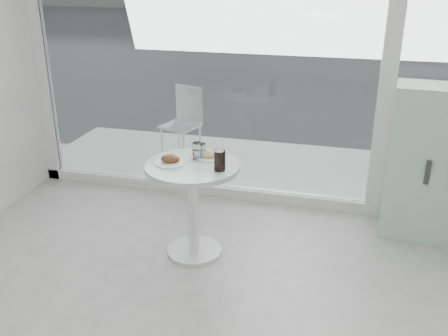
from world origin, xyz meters
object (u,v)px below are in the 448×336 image
(main_table, at_px, (193,191))
(cola_glass, at_px, (220,160))
(patio_chair, at_px, (184,119))
(plate_fritter, at_px, (171,160))
(water_tumbler_b, at_px, (201,152))
(water_tumbler_a, at_px, (197,152))
(car_white, at_px, (279,15))
(mint_cabinet, at_px, (425,163))
(plate_donut, at_px, (209,156))

(main_table, bearing_deg, cola_glass, -14.60)
(patio_chair, bearing_deg, plate_fritter, -55.81)
(water_tumbler_b, bearing_deg, main_table, -101.01)
(main_table, bearing_deg, plate_fritter, -169.95)
(water_tumbler_a, height_order, water_tumbler_b, water_tumbler_a)
(car_white, bearing_deg, water_tumbler_b, -163.66)
(main_table, height_order, mint_cabinet, mint_cabinet)
(mint_cabinet, distance_m, patio_chair, 2.67)
(plate_fritter, bearing_deg, cola_glass, -4.61)
(car_white, distance_m, water_tumbler_a, 12.18)
(car_white, bearing_deg, main_table, -163.86)
(plate_donut, bearing_deg, water_tumbler_a, -162.02)
(main_table, bearing_deg, car_white, 95.77)
(mint_cabinet, xyz_separation_m, car_white, (-2.99, 11.43, 0.09))
(main_table, xyz_separation_m, patio_chair, (-0.71, 1.85, -0.02))
(patio_chair, xyz_separation_m, water_tumbler_a, (0.71, -1.73, 0.30))
(water_tumbler_a, bearing_deg, plate_donut, 17.98)
(water_tumbler_a, relative_size, cola_glass, 0.79)
(patio_chair, bearing_deg, plate_donut, -46.93)
(mint_cabinet, bearing_deg, water_tumbler_a, -154.06)
(main_table, height_order, plate_donut, plate_donut)
(main_table, xyz_separation_m, cola_glass, (0.23, -0.06, 0.30))
(main_table, bearing_deg, patio_chair, 110.88)
(plate_fritter, height_order, cola_glass, cola_glass)
(patio_chair, distance_m, cola_glass, 2.15)
(patio_chair, distance_m, plate_donut, 1.89)
(main_table, distance_m, patio_chair, 1.98)
(plate_donut, height_order, water_tumbler_a, water_tumbler_a)
(main_table, relative_size, water_tumbler_b, 6.62)
(car_white, bearing_deg, plate_fritter, -164.62)
(main_table, relative_size, water_tumbler_a, 5.97)
(main_table, height_order, plate_fritter, plate_fritter)
(plate_fritter, relative_size, cola_glass, 1.43)
(car_white, height_order, cola_glass, car_white)
(main_table, height_order, car_white, car_white)
(mint_cabinet, xyz_separation_m, plate_donut, (-1.66, -0.65, 0.14))
(plate_fritter, bearing_deg, main_table, 10.05)
(water_tumbler_a, xyz_separation_m, water_tumbler_b, (0.03, 0.02, -0.01))
(water_tumbler_a, bearing_deg, water_tumbler_b, 41.22)
(patio_chair, xyz_separation_m, water_tumbler_b, (0.73, -1.71, 0.29))
(water_tumbler_a, relative_size, water_tumbler_b, 1.11)
(main_table, height_order, cola_glass, cola_glass)
(plate_donut, bearing_deg, main_table, -120.18)
(patio_chair, height_order, car_white, car_white)
(main_table, bearing_deg, water_tumbler_a, 88.50)
(plate_donut, relative_size, water_tumbler_b, 1.72)
(patio_chair, xyz_separation_m, car_white, (-0.53, 10.39, 0.21))
(mint_cabinet, bearing_deg, water_tumbler_b, -154.41)
(plate_donut, bearing_deg, plate_fritter, -144.12)
(patio_chair, height_order, plate_donut, patio_chair)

